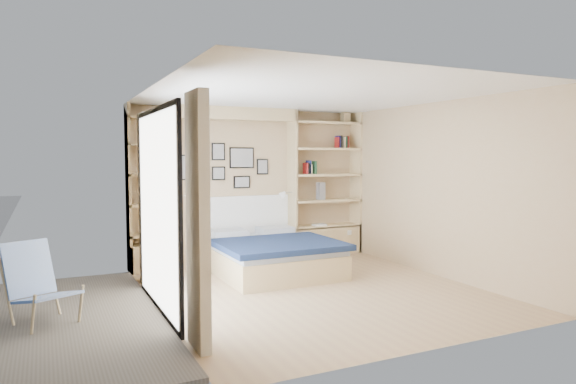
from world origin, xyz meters
name	(u,v)px	position (x,y,z in m)	size (l,w,h in m)	color
ground	(314,290)	(0.00, 0.00, 0.00)	(4.50, 4.50, 0.00)	tan
room_shell	(244,199)	(-0.39, 1.52, 1.08)	(4.50, 4.50, 4.50)	tan
bed	(269,254)	(-0.10, 1.20, 0.27)	(1.70, 2.09, 1.07)	#E0C686
photo_gallery	(224,164)	(-0.45, 2.22, 1.60)	(1.48, 0.02, 0.82)	black
reading_lamps	(238,195)	(-0.30, 2.00, 1.10)	(1.92, 0.12, 0.15)	silver
shelf_decor	(319,157)	(1.21, 2.07, 1.72)	(3.56, 0.23, 2.03)	#A51E1E
deck_chair	(38,284)	(-3.19, 0.10, 0.41)	(0.81, 0.98, 0.85)	tan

